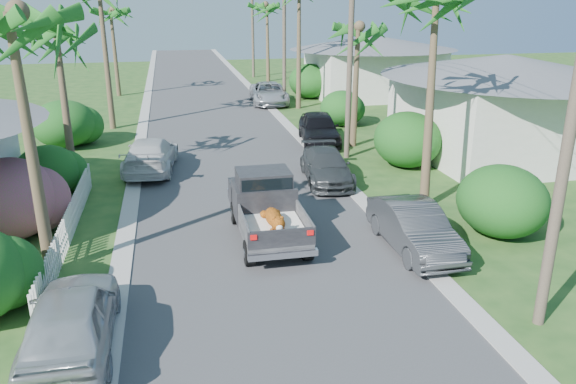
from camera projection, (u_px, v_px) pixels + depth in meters
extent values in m
plane|color=#22481B|center=(290.00, 305.00, 14.07)|extent=(120.00, 120.00, 0.00)
cube|color=#38383A|center=(211.00, 114.00, 37.19)|extent=(8.00, 100.00, 0.02)
cube|color=#A5A39E|center=(144.00, 117.00, 36.34)|extent=(0.60, 100.00, 0.06)
cube|color=#A5A39E|center=(275.00, 112.00, 38.02)|extent=(0.60, 100.00, 0.06)
cylinder|color=black|center=(249.00, 253.00, 16.09)|extent=(0.28, 0.76, 0.76)
cylinder|color=black|center=(307.00, 248.00, 16.42)|extent=(0.28, 0.76, 0.76)
cylinder|color=black|center=(236.00, 213.00, 19.09)|extent=(0.28, 0.76, 0.76)
cylinder|color=black|center=(285.00, 209.00, 19.43)|extent=(0.28, 0.76, 0.76)
cube|color=slate|center=(274.00, 234.00, 16.78)|extent=(1.90, 2.40, 0.24)
cube|color=slate|center=(243.00, 225.00, 16.47)|extent=(0.06, 2.40, 0.55)
cube|color=slate|center=(304.00, 220.00, 16.83)|extent=(0.06, 2.40, 0.55)
cube|color=black|center=(282.00, 238.00, 15.58)|extent=(1.92, 0.08, 0.52)
cube|color=silver|center=(283.00, 255.00, 15.57)|extent=(1.98, 0.18, 0.18)
cube|color=red|center=(254.00, 237.00, 15.34)|extent=(0.18, 0.05, 0.14)
cube|color=red|center=(310.00, 233.00, 15.65)|extent=(0.18, 0.05, 0.14)
cube|color=black|center=(264.00, 200.00, 18.35)|extent=(1.94, 1.65, 1.10)
cube|color=black|center=(263.00, 179.00, 18.11)|extent=(1.70, 1.35, 0.55)
cube|color=black|center=(267.00, 186.00, 17.50)|extent=(1.60, 0.05, 0.45)
cube|color=black|center=(258.00, 192.00, 19.55)|extent=(1.94, 1.20, 0.80)
cube|color=white|center=(274.00, 228.00, 16.71)|extent=(1.70, 2.10, 0.16)
ellipsoid|color=orange|center=(273.00, 217.00, 16.71)|extent=(0.48, 1.25, 0.43)
sphere|color=orange|center=(278.00, 224.00, 15.99)|extent=(0.40, 0.40, 0.40)
ellipsoid|color=white|center=(274.00, 220.00, 16.74)|extent=(0.32, 0.86, 0.18)
imported|color=#343639|center=(414.00, 228.00, 16.96)|extent=(1.55, 4.34, 1.43)
imported|color=#343739|center=(326.00, 167.00, 23.39)|extent=(2.25, 4.63, 1.30)
imported|color=black|center=(319.00, 128.00, 29.58)|extent=(2.52, 4.96, 1.62)
imported|color=#B8BAC0|center=(269.00, 93.00, 40.77)|extent=(2.87, 5.61, 1.52)
imported|color=#B1B5B9|center=(71.00, 320.00, 12.01)|extent=(1.83, 4.50, 1.53)
imported|color=silver|center=(151.00, 155.00, 24.79)|extent=(2.62, 5.29, 1.48)
cone|color=brown|center=(32.00, 153.00, 14.49)|extent=(0.36, 0.71, 7.01)
cone|color=brown|center=(65.00, 107.00, 22.83)|extent=(0.36, 0.61, 6.21)
cone|color=brown|center=(106.00, 59.00, 31.94)|extent=(0.36, 0.36, 8.00)
cone|color=brown|center=(115.00, 54.00, 43.18)|extent=(0.36, 0.75, 6.51)
cone|color=brown|center=(430.00, 105.00, 19.63)|extent=(0.36, 0.73, 7.51)
cone|color=brown|center=(355.00, 88.00, 28.25)|extent=(0.36, 0.54, 6.01)
cone|color=brown|center=(299.00, 48.00, 37.99)|extent=(0.36, 0.36, 8.20)
cone|color=brown|center=(268.00, 43.00, 51.22)|extent=(0.36, 0.63, 6.81)
ellipsoid|color=#C61C73|center=(8.00, 199.00, 17.67)|extent=(3.00, 3.30, 2.60)
ellipsoid|color=#144719|center=(47.00, 171.00, 21.55)|extent=(2.40, 2.64, 2.00)
ellipsoid|color=#144719|center=(64.00, 124.00, 28.76)|extent=(3.20, 3.52, 2.40)
ellipsoid|color=#144719|center=(502.00, 201.00, 17.96)|extent=(2.80, 3.08, 2.30)
ellipsoid|color=#144719|center=(407.00, 139.00, 25.36)|extent=(3.00, 3.30, 2.50)
ellipsoid|color=#144719|center=(342.00, 108.00, 33.69)|extent=(2.60, 2.86, 2.10)
ellipsoid|color=#144719|center=(310.00, 81.00, 42.95)|extent=(3.20, 3.52, 2.60)
cube|color=white|center=(69.00, 224.00, 17.82)|extent=(0.10, 11.00, 1.00)
cube|color=silver|center=(501.00, 116.00, 27.09)|extent=(8.00, 9.00, 3.80)
cone|color=#595B60|center=(507.00, 66.00, 26.31)|extent=(6.48, 6.48, 1.00)
cube|color=silver|center=(372.00, 73.00, 43.77)|extent=(9.00, 8.00, 3.60)
cone|color=#595B60|center=(373.00, 42.00, 43.02)|extent=(6.48, 6.48, 1.00)
cylinder|color=brown|center=(569.00, 138.00, 11.85)|extent=(0.26, 0.26, 9.00)
cylinder|color=brown|center=(350.00, 63.00, 25.72)|extent=(0.26, 0.26, 9.00)
cylinder|color=brown|center=(284.00, 40.00, 39.59)|extent=(0.26, 0.26, 9.00)
cylinder|color=brown|center=(253.00, 29.00, 53.46)|extent=(0.26, 0.26, 9.00)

